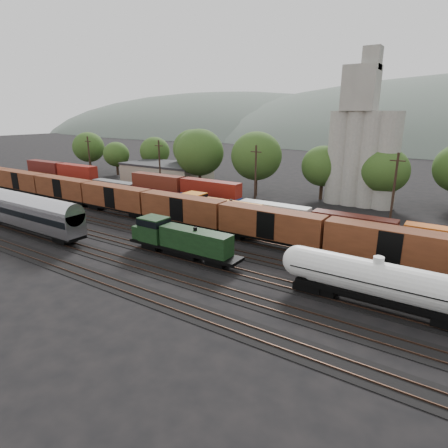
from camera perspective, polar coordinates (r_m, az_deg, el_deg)
The scene contains 13 objects.
ground at distance 47.82m, azimuth 4.53°, elevation -5.12°, with size 600.00×600.00×0.00m, color black.
tracks at distance 47.81m, azimuth 4.53°, elevation -5.07°, with size 180.00×33.20×0.20m.
green_locomotive at distance 47.52m, azimuth -7.08°, elevation -2.18°, with size 16.26×2.87×4.30m.
tank_car_a at distance 37.53m, azimuth 22.17°, elevation -7.91°, with size 18.49×3.31×4.85m.
tank_car_b at distance 37.57m, azimuth 23.18°, elevation -8.59°, with size 16.06×2.88×4.21m.
passenger_coach at distance 64.35m, azimuth -28.27°, elevation 1.94°, with size 25.73×3.17×5.84m.
orange_locomotive at distance 61.57m, azimuth -1.27°, elevation 2.33°, with size 17.39×2.90×4.35m.
boxcar_string at distance 64.37m, azimuth -11.67°, elevation 3.20°, with size 122.80×2.90×4.20m.
container_wall at distance 67.53m, azimuth -1.31°, elevation 3.53°, with size 160.00×2.60×5.80m.
grain_silo at distance 77.42m, azimuth 20.27°, elevation 10.85°, with size 13.40×5.00×29.00m.
industrial_sheds at distance 77.20m, azimuth 21.90°, elevation 4.11°, with size 119.38×17.26×5.10m.
tree_band at distance 79.99m, azimuth 14.75°, elevation 9.07°, with size 161.79×23.34×14.39m.
utility_poles at distance 65.64m, azimuth 14.08°, elevation 6.06°, with size 122.20×0.36×12.00m.
Camera 1 is at (21.26, -39.04, 17.64)m, focal length 30.00 mm.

